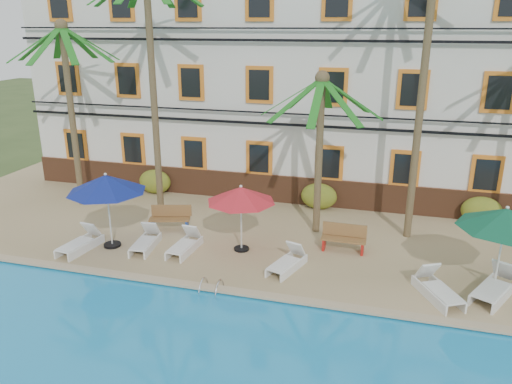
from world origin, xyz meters
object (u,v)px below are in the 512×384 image
(lounger_b, at_px, (146,241))
(bench_left, at_px, (170,217))
(lounger_c, at_px, (185,244))
(lounger_f, at_px, (495,287))
(umbrella_green, at_px, (506,219))
(palm_b, at_px, (151,62))
(palm_d, at_px, (426,49))
(umbrella_red, at_px, (241,195))
(palm_a, at_px, (69,89))
(lounger_d, at_px, (287,262))
(palm_c, at_px, (320,129))
(pool_ladder, at_px, (211,291))
(bench_right, at_px, (344,238))
(lounger_a, at_px, (81,242))
(lounger_e, at_px, (437,289))
(umbrella_blue, at_px, (106,184))

(lounger_b, relative_size, bench_left, 1.12)
(lounger_c, bearing_deg, lounger_f, -2.35)
(umbrella_green, distance_m, lounger_b, 11.29)
(palm_b, bearing_deg, lounger_f, -16.03)
(umbrella_green, xyz_separation_m, lounger_f, (-0.06, -0.36, -1.94))
(lounger_b, distance_m, lounger_f, 11.06)
(palm_d, height_order, umbrella_red, palm_d)
(palm_d, distance_m, lounger_b, 11.31)
(palm_a, distance_m, lounger_d, 11.41)
(palm_c, xyz_separation_m, pool_ladder, (-2.23, -5.20, -3.87))
(palm_a, bearing_deg, bench_right, -8.35)
(palm_a, relative_size, umbrella_red, 3.23)
(bench_left, bearing_deg, palm_c, 13.71)
(lounger_a, distance_m, lounger_e, 11.56)
(lounger_f, height_order, bench_right, lounger_f)
(palm_d, bearing_deg, lounger_b, -158.20)
(lounger_a, relative_size, lounger_e, 0.97)
(bench_right, bearing_deg, pool_ladder, -131.85)
(palm_d, relative_size, lounger_f, 5.12)
(palm_a, xyz_separation_m, lounger_f, (15.82, -3.60, -4.57))
(lounger_a, bearing_deg, bench_right, 15.37)
(umbrella_blue, relative_size, lounger_e, 1.41)
(bench_right, bearing_deg, palm_c, 129.58)
(palm_a, xyz_separation_m, palm_d, (13.47, 0.16, 1.71))
(lounger_c, distance_m, bench_left, 2.12)
(lounger_e, relative_size, bench_right, 1.26)
(palm_a, relative_size, lounger_f, 3.66)
(umbrella_blue, relative_size, lounger_d, 1.51)
(palm_d, bearing_deg, umbrella_blue, -159.80)
(umbrella_red, height_order, bench_right, umbrella_red)
(palm_d, xyz_separation_m, lounger_a, (-10.79, -4.21, -6.30))
(umbrella_blue, bearing_deg, palm_d, 20.20)
(palm_c, xyz_separation_m, lounger_c, (-4.02, -2.95, -3.61))
(palm_c, bearing_deg, lounger_b, -150.50)
(umbrella_green, relative_size, lounger_b, 1.50)
(umbrella_blue, relative_size, lounger_f, 1.29)
(lounger_a, distance_m, pool_ladder, 5.47)
(palm_a, relative_size, umbrella_blue, 2.83)
(lounger_a, relative_size, lounger_c, 1.06)
(umbrella_red, bearing_deg, umbrella_green, -4.84)
(umbrella_green, bearing_deg, lounger_a, -176.48)
(umbrella_blue, bearing_deg, lounger_d, -0.59)
(palm_d, distance_m, bench_right, 6.71)
(bench_right, bearing_deg, palm_a, 171.65)
(umbrella_blue, bearing_deg, lounger_a, -147.21)
(palm_a, height_order, lounger_d, palm_a)
(lounger_b, bearing_deg, umbrella_blue, -172.16)
(palm_a, height_order, bench_left, palm_a)
(lounger_a, bearing_deg, lounger_f, 1.95)
(umbrella_blue, height_order, umbrella_green, umbrella_blue)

